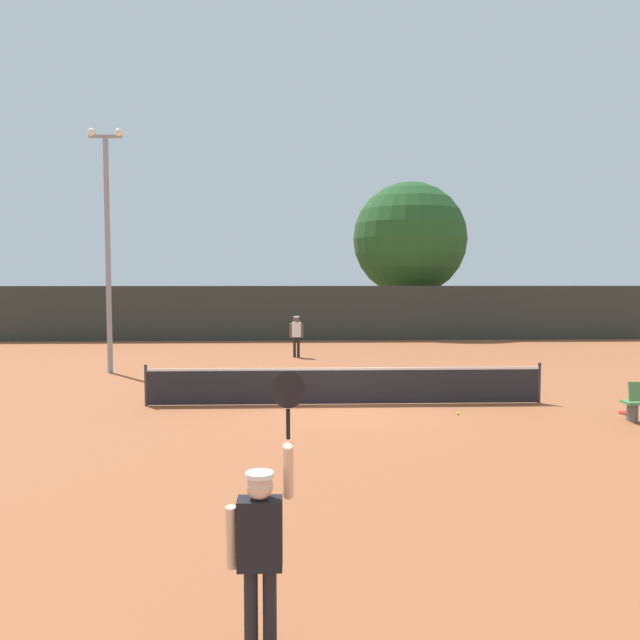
{
  "coord_description": "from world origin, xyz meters",
  "views": [
    {
      "loc": [
        -1.24,
        -16.03,
        3.27
      ],
      "look_at": [
        -0.47,
        4.87,
        1.88
      ],
      "focal_mm": 35.05,
      "sensor_mm": 36.0,
      "label": 1
    }
  ],
  "objects_px": {
    "light_pole": "(107,236)",
    "player_serving": "(261,536)",
    "large_tree": "(410,239)",
    "tennis_ball": "(458,413)",
    "player_receiving": "(296,332)",
    "parked_car_mid": "(422,319)",
    "parked_car_near": "(269,319)",
    "spare_racket": "(625,413)"
  },
  "relations": [
    {
      "from": "tennis_ball",
      "to": "light_pole",
      "type": "relative_size",
      "value": 0.01
    },
    {
      "from": "parked_car_near",
      "to": "large_tree",
      "type": "bearing_deg",
      "value": -8.15
    },
    {
      "from": "player_serving",
      "to": "spare_racket",
      "type": "bearing_deg",
      "value": 48.92
    },
    {
      "from": "tennis_ball",
      "to": "parked_car_near",
      "type": "bearing_deg",
      "value": 102.96
    },
    {
      "from": "light_pole",
      "to": "parked_car_mid",
      "type": "xyz_separation_m",
      "value": [
        14.19,
        16.31,
        -3.97
      ]
    },
    {
      "from": "large_tree",
      "to": "parked_car_mid",
      "type": "height_order",
      "value": "large_tree"
    },
    {
      "from": "parked_car_mid",
      "to": "light_pole",
      "type": "bearing_deg",
      "value": -124.31
    },
    {
      "from": "player_serving",
      "to": "tennis_ball",
      "type": "relative_size",
      "value": 36.54
    },
    {
      "from": "tennis_ball",
      "to": "parked_car_near",
      "type": "xyz_separation_m",
      "value": [
        -5.64,
        24.52,
        0.74
      ]
    },
    {
      "from": "parked_car_near",
      "to": "player_receiving",
      "type": "bearing_deg",
      "value": -76.17
    },
    {
      "from": "player_receiving",
      "to": "tennis_ball",
      "type": "bearing_deg",
      "value": 109.18
    },
    {
      "from": "player_serving",
      "to": "tennis_ball",
      "type": "bearing_deg",
      "value": 66.32
    },
    {
      "from": "parked_car_near",
      "to": "parked_car_mid",
      "type": "relative_size",
      "value": 1.0
    },
    {
      "from": "spare_racket",
      "to": "player_receiving",
      "type": "bearing_deg",
      "value": 125.52
    },
    {
      "from": "player_serving",
      "to": "large_tree",
      "type": "height_order",
      "value": "large_tree"
    },
    {
      "from": "large_tree",
      "to": "parked_car_mid",
      "type": "relative_size",
      "value": 2.04
    },
    {
      "from": "player_receiving",
      "to": "tennis_ball",
      "type": "distance_m",
      "value": 11.87
    },
    {
      "from": "parked_car_near",
      "to": "spare_racket",
      "type": "bearing_deg",
      "value": -62.01
    },
    {
      "from": "player_receiving",
      "to": "light_pole",
      "type": "height_order",
      "value": "light_pole"
    },
    {
      "from": "player_serving",
      "to": "player_receiving",
      "type": "xyz_separation_m",
      "value": [
        0.28,
        20.68,
        -0.03
      ]
    },
    {
      "from": "light_pole",
      "to": "player_serving",
      "type": "bearing_deg",
      "value": -69.57
    },
    {
      "from": "spare_racket",
      "to": "parked_car_near",
      "type": "xyz_separation_m",
      "value": [
        -9.74,
        24.54,
        0.76
      ]
    },
    {
      "from": "light_pole",
      "to": "parked_car_near",
      "type": "distance_m",
      "value": 18.47
    },
    {
      "from": "parked_car_mid",
      "to": "player_serving",
      "type": "bearing_deg",
      "value": -96.95
    },
    {
      "from": "player_receiving",
      "to": "parked_car_near",
      "type": "xyz_separation_m",
      "value": [
        -1.76,
        13.35,
        -0.28
      ]
    },
    {
      "from": "light_pole",
      "to": "large_tree",
      "type": "height_order",
      "value": "large_tree"
    },
    {
      "from": "player_serving",
      "to": "tennis_ball",
      "type": "xyz_separation_m",
      "value": [
        4.17,
        9.5,
        -1.05
      ]
    },
    {
      "from": "light_pole",
      "to": "parked_car_near",
      "type": "relative_size",
      "value": 1.91
    },
    {
      "from": "player_serving",
      "to": "spare_racket",
      "type": "relative_size",
      "value": 4.8
    },
    {
      "from": "light_pole",
      "to": "large_tree",
      "type": "relative_size",
      "value": 0.93
    },
    {
      "from": "tennis_ball",
      "to": "player_serving",
      "type": "bearing_deg",
      "value": -113.68
    },
    {
      "from": "light_pole",
      "to": "player_receiving",
      "type": "bearing_deg",
      "value": 32.15
    },
    {
      "from": "player_receiving",
      "to": "large_tree",
      "type": "bearing_deg",
      "value": -121.06
    },
    {
      "from": "player_serving",
      "to": "player_receiving",
      "type": "bearing_deg",
      "value": 89.22
    },
    {
      "from": "large_tree",
      "to": "player_serving",
      "type": "bearing_deg",
      "value": -102.41
    },
    {
      "from": "player_receiving",
      "to": "tennis_ball",
      "type": "height_order",
      "value": "player_receiving"
    },
    {
      "from": "tennis_ball",
      "to": "parked_car_near",
      "type": "relative_size",
      "value": 0.02
    },
    {
      "from": "player_receiving",
      "to": "tennis_ball",
      "type": "xyz_separation_m",
      "value": [
        3.89,
        -11.17,
        -1.02
      ]
    },
    {
      "from": "light_pole",
      "to": "large_tree",
      "type": "bearing_deg",
      "value": 49.09
    },
    {
      "from": "large_tree",
      "to": "parked_car_mid",
      "type": "bearing_deg",
      "value": 47.45
    },
    {
      "from": "large_tree",
      "to": "tennis_ball",
      "type": "bearing_deg",
      "value": -97.24
    },
    {
      "from": "large_tree",
      "to": "parked_car_near",
      "type": "xyz_separation_m",
      "value": [
        -8.48,
        2.19,
        -4.83
      ]
    }
  ]
}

